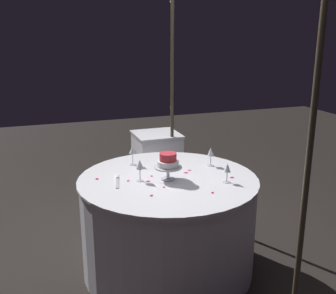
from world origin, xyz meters
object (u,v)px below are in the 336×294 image
at_px(wine_glass_0, 211,152).
at_px(wine_glass_1, 227,169).
at_px(tiered_cake, 168,162).
at_px(wine_glass_2, 133,151).
at_px(main_table, 168,223).
at_px(cake_knife, 117,180).
at_px(side_table, 157,169).
at_px(decorative_arch, 221,72).
at_px(wine_glass_3, 140,166).

relative_size(wine_glass_0, wine_glass_1, 1.08).
xyz_separation_m(tiered_cake, wine_glass_2, (-0.44, -0.17, -0.01)).
height_order(tiered_cake, wine_glass_2, tiered_cake).
distance_m(main_table, cake_knife, 0.57).
relative_size(side_table, wine_glass_0, 5.06).
distance_m(decorative_arch, cake_knife, 1.16).
xyz_separation_m(wine_glass_1, cake_knife, (-0.31, -0.79, -0.10)).
bearing_deg(wine_glass_3, wine_glass_1, 68.49).
relative_size(side_table, wine_glass_1, 5.46).
xyz_separation_m(wine_glass_0, wine_glass_3, (0.16, -0.67, 0.01)).
height_order(side_table, wine_glass_0, wine_glass_0).
bearing_deg(main_table, wine_glass_2, -156.19).
distance_m(decorative_arch, wine_glass_1, 0.75).
distance_m(side_table, wine_glass_3, 1.48).
distance_m(side_table, tiered_cake, 1.46).
bearing_deg(tiered_cake, decorative_arch, 94.03).
height_order(wine_glass_0, wine_glass_1, wine_glass_0).
height_order(wine_glass_1, wine_glass_3, wine_glass_3).
bearing_deg(side_table, decorative_arch, 4.92).
bearing_deg(wine_glass_3, decorative_arch, 89.17).
relative_size(decorative_arch, wine_glass_0, 15.19).
bearing_deg(wine_glass_1, main_table, -120.90).
bearing_deg(wine_glass_2, wine_glass_1, 41.74).
bearing_deg(main_table, decorative_arch, 89.84).
relative_size(decorative_arch, cake_knife, 8.51).
height_order(decorative_arch, side_table, decorative_arch).
distance_m(tiered_cake, cake_knife, 0.42).
distance_m(side_table, wine_glass_1, 1.61).
relative_size(tiered_cake, wine_glass_3, 1.29).
distance_m(decorative_arch, wine_glass_3, 0.96).
bearing_deg(decorative_arch, wine_glass_0, 174.49).
bearing_deg(decorative_arch, main_table, -90.16).
bearing_deg(cake_knife, wine_glass_0, 96.06).
bearing_deg(wine_glass_3, wine_glass_2, 173.46).
bearing_deg(wine_glass_2, decorative_arch, 56.17).
height_order(side_table, wine_glass_2, wine_glass_2).
distance_m(tiered_cake, wine_glass_1, 0.46).
distance_m(wine_glass_1, wine_glass_3, 0.67).
relative_size(main_table, wine_glass_3, 8.36).
height_order(decorative_arch, wine_glass_0, decorative_arch).
bearing_deg(wine_glass_1, wine_glass_3, -111.51).
height_order(wine_glass_2, wine_glass_3, wine_glass_3).
relative_size(decorative_arch, wine_glass_1, 16.39).
bearing_deg(cake_knife, decorative_arch, 84.76).
distance_m(main_table, tiered_cake, 0.54).
bearing_deg(wine_glass_0, wine_glass_2, -111.32).
distance_m(tiered_cake, wine_glass_3, 0.22).
height_order(side_table, wine_glass_1, wine_glass_1).
xyz_separation_m(main_table, side_table, (-1.29, 0.32, 0.02)).
xyz_separation_m(tiered_cake, wine_glass_3, (-0.04, -0.21, -0.01)).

